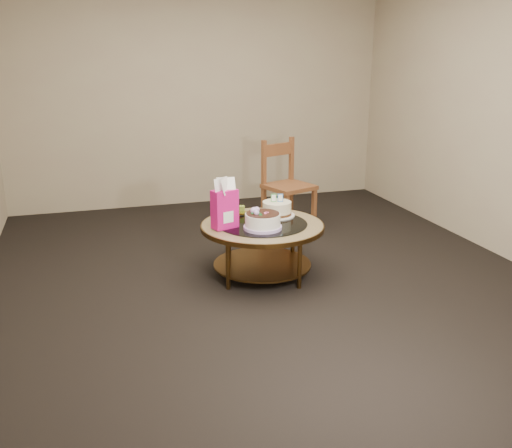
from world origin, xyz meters
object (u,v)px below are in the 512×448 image
object	(u,v)px
dining_chair	(287,185)
gift_bag	(225,204)
coffee_table	(262,232)
cream_cake	(277,209)
decorated_cake	(262,222)

from	to	relation	value
dining_chair	gift_bag	bearing A→B (deg)	-149.24
coffee_table	cream_cake	bearing A→B (deg)	42.84
coffee_table	dining_chair	world-z (taller)	dining_chair
dining_chair	coffee_table	bearing A→B (deg)	-138.88
decorated_cake	dining_chair	distance (m)	1.46
coffee_table	dining_chair	size ratio (longest dim) A/B	1.08
decorated_cake	dining_chair	xyz separation A→B (m)	(0.67, 1.29, -0.04)
coffee_table	dining_chair	xyz separation A→B (m)	(0.63, 1.15, 0.10)
coffee_table	gift_bag	bearing A→B (deg)	-175.62
cream_cake	gift_bag	bearing A→B (deg)	-146.11
decorated_cake	gift_bag	distance (m)	0.33
gift_bag	dining_chair	size ratio (longest dim) A/B	0.43
cream_cake	gift_bag	xyz separation A→B (m)	(-0.51, -0.20, 0.14)
cream_cake	coffee_table	bearing A→B (deg)	-124.33
decorated_cake	cream_cake	distance (m)	0.39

